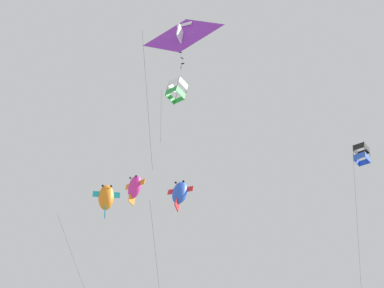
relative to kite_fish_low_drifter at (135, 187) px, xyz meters
The scene contains 6 objects.
kite_fish_low_drifter is the anchor object (origin of this frame).
kite_box_mid_left 14.75m from the kite_fish_low_drifter, 37.21° to the right, with size 1.87×1.69×9.56m.
kite_delta_near_left 12.61m from the kite_fish_low_drifter, 107.33° to the right, with size 3.66×3.59×7.95m.
kite_box_far_centre 6.97m from the kite_fish_low_drifter, 71.71° to the right, with size 2.16×1.79×4.46m.
kite_fish_upper_right 3.67m from the kite_fish_low_drifter, 149.74° to the right, with size 3.77×2.89×8.32m.
kite_fish_highest 9.07m from the kite_fish_low_drifter, 100.20° to the right, with size 2.62×1.94×6.13m.
Camera 1 is at (-21.00, -29.41, 14.05)m, focal length 61.16 mm.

